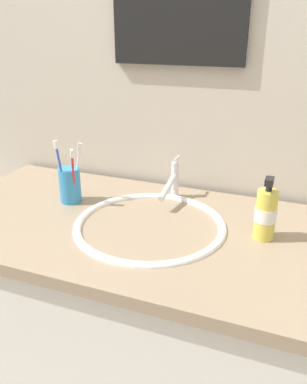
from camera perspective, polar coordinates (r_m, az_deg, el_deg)
tiled_wall_back at (r=1.29m, az=3.88°, el=17.21°), size 2.42×0.04×2.40m
vanity_counter at (r=1.33m, az=-1.81°, el=-20.44°), size 1.22×0.60×0.82m
sink_basin at (r=1.10m, az=-0.57°, el=-6.54°), size 0.42×0.42×0.10m
faucet at (r=1.22m, az=2.78°, el=1.54°), size 0.02×0.17×0.13m
toothbrush_cup at (r=1.23m, az=-12.04°, el=0.99°), size 0.06×0.06×0.11m
toothbrush_green at (r=1.23m, az=-11.02°, el=3.48°), size 0.03×0.05×0.17m
toothbrush_red at (r=1.19m, az=-11.58°, el=2.73°), size 0.02×0.03×0.17m
toothbrush_white at (r=1.21m, az=-11.01°, el=3.44°), size 0.04×0.03×0.18m
toothbrush_blue at (r=1.19m, az=-13.35°, el=3.39°), size 0.01×0.03×0.20m
soap_dispenser at (r=1.03m, az=15.98°, el=-3.04°), size 0.05×0.06×0.17m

